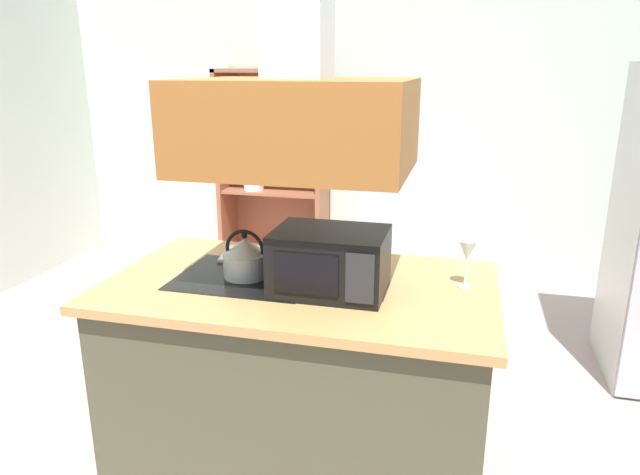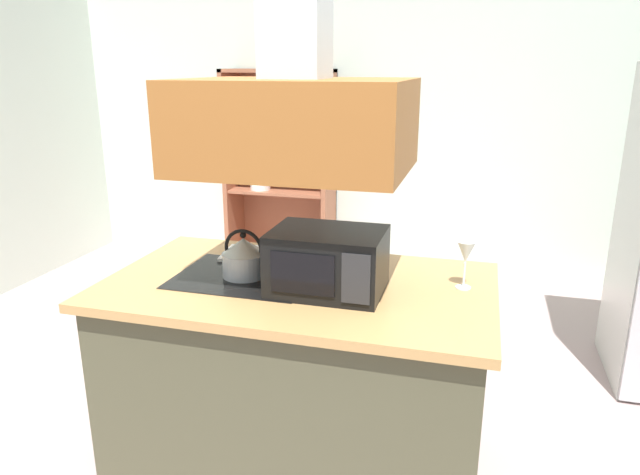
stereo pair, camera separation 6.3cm
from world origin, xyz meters
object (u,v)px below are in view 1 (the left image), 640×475
object	(u,v)px
kettle	(245,257)
cutting_board	(258,255)
microwave	(330,261)
dish_cabinet	(275,182)
wine_glass_on_counter	(467,253)

from	to	relation	value
kettle	cutting_board	bearing A→B (deg)	99.28
kettle	microwave	distance (m)	0.41
dish_cabinet	microwave	world-z (taller)	dish_cabinet
microwave	cutting_board	bearing A→B (deg)	142.06
cutting_board	microwave	size ratio (longest dim) A/B	0.74
dish_cabinet	microwave	distance (m)	2.96
wine_glass_on_counter	dish_cabinet	bearing A→B (deg)	123.90
dish_cabinet	cutting_board	size ratio (longest dim) A/B	5.20
dish_cabinet	microwave	bearing A→B (deg)	-66.91
kettle	microwave	size ratio (longest dim) A/B	0.47
microwave	wine_glass_on_counter	world-z (taller)	microwave
dish_cabinet	wine_glass_on_counter	xyz separation A→B (m)	(1.70, -2.53, 0.27)
dish_cabinet	kettle	xyz separation A→B (m)	(0.76, -2.65, 0.21)
dish_cabinet	cutting_board	distance (m)	2.48
dish_cabinet	kettle	size ratio (longest dim) A/B	8.19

